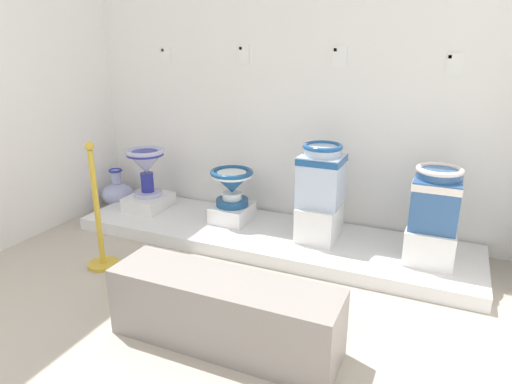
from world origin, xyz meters
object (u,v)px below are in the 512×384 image
plinth_block_pale_glazed (232,213)px  stanchion_post_near_left (99,228)px  plinth_block_slender_white (319,221)px  antique_toilet_central_ornate (146,163)px  info_placard_third (340,56)px  decorative_vase_companion (118,193)px  info_placard_first (166,54)px  info_placard_fourth (454,63)px  info_placard_second (244,54)px  antique_toilet_tall_cobalt (436,196)px  plinth_block_central_ornate (149,202)px  plinth_block_tall_cobalt (430,243)px  antique_toilet_pale_glazed (232,183)px  antique_toilet_slender_white (321,173)px  museum_bench (224,312)px

plinth_block_pale_glazed → stanchion_post_near_left: size_ratio=0.38×
plinth_block_slender_white → stanchion_post_near_left: stanchion_post_near_left is taller
antique_toilet_central_ornate → info_placard_third: bearing=13.4°
info_placard_third → decorative_vase_companion: info_placard_third is taller
info_placard_first → info_placard_fourth: bearing=0.0°
antique_toilet_central_ornate → plinth_block_pale_glazed: 0.93m
plinth_block_pale_glazed → info_placard_second: bearing=96.4°
antique_toilet_tall_cobalt → plinth_block_central_ornate: bearing=178.9°
info_placard_fourth → decorative_vase_companion: 3.22m
plinth_block_central_ornate → antique_toilet_central_ornate: antique_toilet_central_ornate is taller
plinth_block_tall_cobalt → info_placard_third: size_ratio=2.51×
plinth_block_central_ornate → info_placard_third: info_placard_third is taller
plinth_block_slender_white → decorative_vase_companion: (-2.11, 0.12, -0.09)m
antique_toilet_pale_glazed → info_placard_third: (0.79, 0.34, 1.04)m
antique_toilet_slender_white → museum_bench: antique_toilet_slender_white is taller
plinth_block_central_ornate → antique_toilet_slender_white: 1.71m
info_placard_third → museum_bench: info_placard_third is taller
plinth_block_tall_cobalt → antique_toilet_pale_glazed: bearing=176.7°
antique_toilet_pale_glazed → info_placard_fourth: bearing=11.9°
antique_toilet_pale_glazed → antique_toilet_tall_cobalt: (1.63, -0.10, 0.14)m
plinth_block_central_ornate → stanchion_post_near_left: bearing=-74.7°
info_placard_second → decorative_vase_companion: size_ratio=0.40×
info_placard_third → antique_toilet_slender_white: bearing=-88.9°
plinth_block_slender_white → info_placard_third: (-0.01, 0.39, 1.24)m
plinth_block_tall_cobalt → stanchion_post_near_left: 2.39m
museum_bench → info_placard_second: bearing=111.7°
museum_bench → plinth_block_slender_white: bearing=84.4°
antique_toilet_central_ornate → antique_toilet_pale_glazed: 0.86m
antique_toilet_pale_glazed → plinth_block_tall_cobalt: bearing=-3.3°
antique_toilet_central_ornate → plinth_block_slender_white: (1.64, -0.00, -0.29)m
antique_toilet_slender_white → info_placard_first: (-1.62, 0.39, 0.84)m
plinth_block_pale_glazed → info_placard_fourth: bearing=11.9°
info_placard_first → decorative_vase_companion: 1.44m
antique_toilet_pale_glazed → info_placard_first: info_placard_first is taller
info_placard_fourth → plinth_block_central_ornate: bearing=-171.0°
antique_toilet_central_ornate → info_placard_second: 1.31m
info_placard_first → antique_toilet_pale_glazed: bearing=-22.4°
info_placard_third → info_placard_first: bearing=-180.0°
plinth_block_central_ornate → info_placard_third: 2.14m
plinth_block_slender_white → antique_toilet_tall_cobalt: size_ratio=0.88×
info_placard_first → plinth_block_tall_cobalt: bearing=-10.1°
plinth_block_tall_cobalt → antique_toilet_central_ornate: bearing=178.9°
info_placard_fourth → antique_toilet_slender_white: bearing=-154.6°
plinth_block_slender_white → museum_bench: (-0.13, -1.36, -0.04)m
info_placard_first → info_placard_second: (0.79, 0.00, 0.01)m
info_placard_first → info_placard_fourth: 2.45m
plinth_block_pale_glazed → info_placard_second: (-0.04, 0.34, 1.32)m
info_placard_second → decorative_vase_companion: (-1.28, -0.27, -1.34)m
plinth_block_tall_cobalt → info_placard_second: bearing=165.3°
plinth_block_slender_white → plinth_block_pale_glazed: bearing=176.3°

